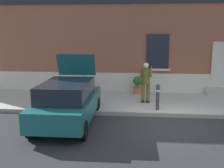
% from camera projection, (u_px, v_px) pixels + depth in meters
% --- Properties ---
extents(ground_plane, '(80.00, 80.00, 0.00)m').
position_uv_depth(ground_plane, '(170.00, 125.00, 9.39)').
color(ground_plane, '#232326').
extents(sidewalk, '(24.00, 3.60, 0.15)m').
position_uv_depth(sidewalk, '(163.00, 102.00, 12.11)').
color(sidewalk, '#99968E').
rests_on(sidewalk, ground).
extents(curb_edge, '(24.00, 0.12, 0.15)m').
position_uv_depth(curb_edge, '(167.00, 115.00, 10.29)').
color(curb_edge, gray).
rests_on(curb_edge, ground).
extents(building_facade, '(24.00, 1.52, 7.50)m').
position_uv_depth(building_facade, '(161.00, 20.00, 13.85)').
color(building_facade, brown).
rests_on(building_facade, ground).
extents(entrance_stoop, '(1.68, 0.64, 0.32)m').
position_uv_depth(entrance_stoop, '(223.00, 92.00, 13.29)').
color(entrance_stoop, '#9E998E').
rests_on(entrance_stoop, sidewalk).
extents(hatchback_car_teal, '(1.81, 4.08, 2.34)m').
position_uv_depth(hatchback_car_teal, '(68.00, 102.00, 9.40)').
color(hatchback_car_teal, '#165156').
rests_on(hatchback_car_teal, ground).
extents(bollard_near_person, '(0.15, 0.15, 1.04)m').
position_uv_depth(bollard_near_person, '(158.00, 96.00, 10.60)').
color(bollard_near_person, '#333338').
rests_on(bollard_near_person, sidewalk).
extents(person_on_phone, '(0.51, 0.50, 1.74)m').
position_uv_depth(person_on_phone, '(146.00, 80.00, 11.59)').
color(person_on_phone, '#514C1E').
rests_on(person_on_phone, sidewalk).
extents(planter_olive, '(0.44, 0.44, 0.86)m').
position_uv_depth(planter_olive, '(85.00, 84.00, 13.47)').
color(planter_olive, '#606B38').
rests_on(planter_olive, sidewalk).
extents(planter_terracotta, '(0.44, 0.44, 0.86)m').
position_uv_depth(planter_terracotta, '(138.00, 84.00, 13.45)').
color(planter_terracotta, '#B25B38').
rests_on(planter_terracotta, sidewalk).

